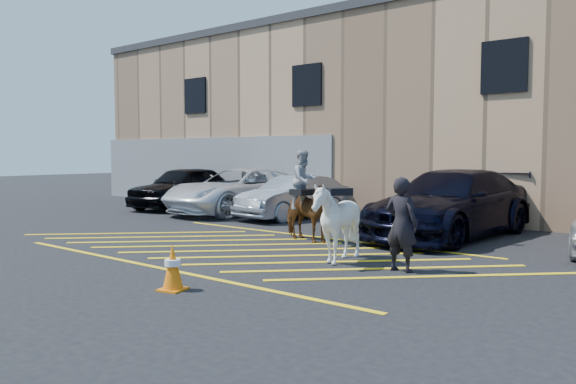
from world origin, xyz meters
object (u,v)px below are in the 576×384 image
Objects in this scene: car_blue_suv at (451,204)px; saddled_white at (336,222)px; car_silver_sedan at (294,197)px; car_black_suv at (184,187)px; handler at (401,224)px; mounted_bay at (304,205)px; traffic_cone at (173,267)px; car_white_pickup at (240,191)px.

car_blue_suv reaches higher than saddled_white.
saddled_white is (-0.36, -4.67, -0.06)m from car_blue_suv.
car_silver_sedan is at bearing 134.91° from saddled_white.
car_silver_sedan is at bearing -7.90° from car_black_suv.
saddled_white is (5.34, -5.35, 0.10)m from car_silver_sedan.
mounted_bay reaches higher than handler.
handler is (6.71, -5.29, 0.16)m from car_silver_sedan.
mounted_bay is at bearing 104.88° from traffic_cone.
saddled_white is at bearing 3.49° from handler.
car_blue_suv is 3.11× the size of saddled_white.
car_black_suv is 11.22m from car_blue_suv.
handler is 1.38m from saddled_white.
car_white_pickup is (3.03, 0.01, -0.02)m from car_black_suv.
car_blue_suv is 3.44× the size of handler.
car_black_suv is 2.17× the size of mounted_bay.
mounted_bay is (-2.48, -2.95, 0.04)m from car_blue_suv.
traffic_cone is (10.09, -8.82, -0.46)m from car_black_suv.
car_black_suv is 1.14× the size of car_silver_sedan.
car_silver_sedan is at bearing 177.35° from car_blue_suv.
saddled_white is at bearing 78.00° from traffic_cone.
car_blue_suv is 4.72m from handler.
saddled_white is at bearing -40.60° from car_silver_sedan.
car_white_pickup is at bearing 147.35° from mounted_bay.
traffic_cone is (-1.10, -8.14, -0.50)m from car_blue_suv.
car_blue_suv is 3.86m from mounted_bay.
saddled_white is 2.62× the size of traffic_cone.
car_blue_suv reaches higher than car_white_pickup.
mounted_bay is 5.39m from traffic_cone.
traffic_cone is (-0.74, -3.47, -0.43)m from saddled_white.
car_silver_sedan is at bearing 131.47° from mounted_bay.
car_white_pickup is 10.59m from handler.
car_white_pickup is at bearing -28.96° from handler.
car_white_pickup is 8.19m from car_blue_suv.
car_silver_sedan is at bearing 4.43° from car_white_pickup.
car_silver_sedan reaches higher than traffic_cone.
handler is at bearing -25.58° from car_white_pickup.
traffic_cone is at bearing -93.48° from car_blue_suv.
car_black_suv is 2.53× the size of saddled_white.
car_white_pickup is 9.46m from saddled_white.
car_white_pickup is at bearing 179.43° from car_blue_suv.
car_black_suv is 9.44m from mounted_bay.
handler is at bearing 59.10° from traffic_cone.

